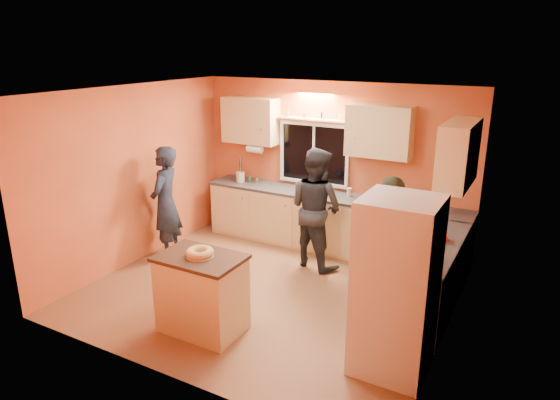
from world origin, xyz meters
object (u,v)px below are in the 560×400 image
Objects in this scene: refrigerator at (396,287)px; person_center at (316,208)px; island at (202,293)px; person_right at (387,248)px; person_left at (166,203)px.

refrigerator is 1.02× the size of person_center.
person_center is (-1.72, 1.87, -0.02)m from refrigerator.
island is 0.55× the size of person_right.
island is at bearing 137.65° from person_right.
person_left is 1.00× the size of person_right.
person_right is (3.40, -0.05, 0.00)m from person_left.
person_left is 0.98× the size of person_center.
person_right is at bearing 37.97° from island.
island is at bearing -170.31° from refrigerator.
refrigerator reaches higher than island.
refrigerator reaches higher than person_left.
person_left is (-3.79, 1.03, -0.04)m from refrigerator.
person_left reaches higher than island.
island is 0.55× the size of person_left.
refrigerator is 1.05m from person_right.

